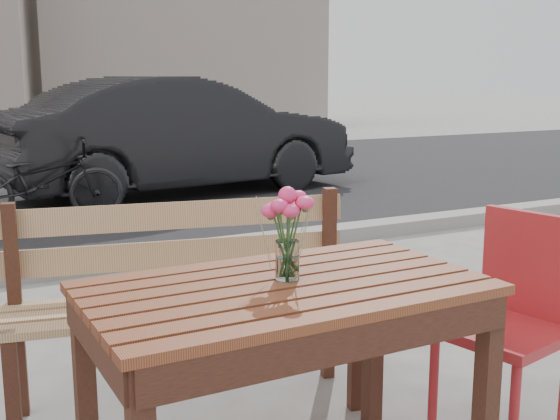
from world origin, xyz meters
The scene contains 7 objects.
street centered at (0.00, 5.06, 0.03)m, with size 30.00×8.12×0.12m.
main_table centered at (0.04, -0.15, 0.64)m, with size 1.25×0.74×0.76m.
main_bench centered at (0.00, 0.71, 0.56)m, with size 1.55×0.72×0.92m.
red_chair centered at (1.05, -0.13, 0.51)m, with size 0.52×0.52×0.88m.
main_vase centered at (0.06, -0.11, 0.95)m, with size 0.16×0.16×0.30m.
parked_car centered at (1.85, 5.98, 0.70)m, with size 1.47×4.22×1.39m, color black.
bicycle centered at (0.09, 4.97, 0.41)m, with size 0.54×1.54×0.81m, color black.
Camera 1 is at (-0.95, -2.01, 1.40)m, focal length 45.00 mm.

